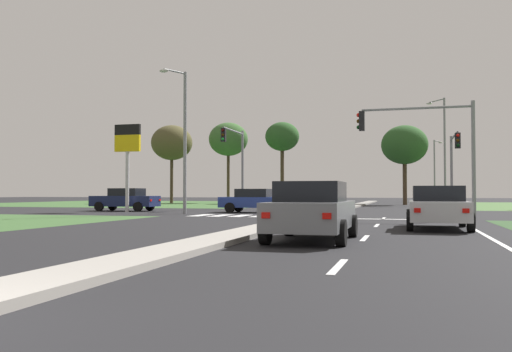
{
  "coord_description": "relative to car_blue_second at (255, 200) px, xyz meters",
  "views": [
    {
      "loc": [
        4.66,
        -3.53,
        1.27
      ],
      "look_at": [
        -4.63,
        29.8,
        2.32
      ],
      "focal_mm": 38.3,
      "sensor_mm": 36.0,
      "label": 1
    }
  ],
  "objects": [
    {
      "name": "crosswalk_bar_near",
      "position": [
        -1.72,
        -5.02,
        -0.76
      ],
      "size": [
        0.7,
        2.8,
        0.01
      ],
      "primitive_type": "cube",
      "color": "silver",
      "rests_on": "ground"
    },
    {
      "name": "traffic_signal_near_right",
      "position": [
        10.27,
        -6.42,
        3.09
      ],
      "size": [
        5.43,
        0.32,
        5.53
      ],
      "color": "gray",
      "rests_on": "ground"
    },
    {
      "name": "car_blue_second",
      "position": [
        0.0,
        0.0,
        0.0
      ],
      "size": [
        4.51,
        2.07,
        1.5
      ],
      "rotation": [
        0.0,
        0.0,
        -1.57
      ],
      "color": "navy",
      "rests_on": "ground"
    },
    {
      "name": "treeline_fourth",
      "position": [
        9.05,
        24.48,
        5.36
      ],
      "size": [
        4.71,
        4.71,
        8.16
      ],
      "color": "#423323",
      "rests_on": "ground"
    },
    {
      "name": "car_silver_third",
      "position": [
        10.33,
        -13.37,
        -0.0
      ],
      "size": [
        2.09,
        4.55,
        1.49
      ],
      "color": "#B7B7BC",
      "rests_on": "ground"
    },
    {
      "name": "median_island_far",
      "position": [
        4.68,
        25.18,
        -0.7
      ],
      "size": [
        1.2,
        36.0,
        0.14
      ],
      "primitive_type": "cube",
      "color": "gray",
      "rests_on": "ground"
    },
    {
      "name": "crosswalk_bar_eighth",
      "position": [
        6.33,
        -5.02,
        -0.76
      ],
      "size": [
        0.7,
        2.8,
        0.01
      ],
      "primitive_type": "cube",
      "color": "silver",
      "rests_on": "ground"
    },
    {
      "name": "traffic_signal_far_left",
      "position": [
        -2.92,
        5.09,
        3.38
      ],
      "size": [
        0.32,
        4.87,
        6.03
      ],
      "color": "gray",
      "rests_on": "ground"
    },
    {
      "name": "fuel_price_totem",
      "position": [
        -8.5,
        -0.99,
        3.45
      ],
      "size": [
        1.8,
        0.24,
        5.77
      ],
      "color": "silver",
      "rests_on": "ground"
    },
    {
      "name": "traffic_signal_far_right",
      "position": [
        12.28,
        4.72,
        2.87
      ],
      "size": [
        0.32,
        5.41,
        5.19
      ],
      "color": "gray",
      "rests_on": "ground"
    },
    {
      "name": "treeline_third",
      "position": [
        -4.89,
        29.24,
        7.0
      ],
      "size": [
        4.01,
        4.01,
        9.57
      ],
      "color": "#423323",
      "rests_on": "ground"
    },
    {
      "name": "treeline_second",
      "position": [
        -11.87,
        30.11,
        7.0
      ],
      "size": [
        4.81,
        4.81,
        9.86
      ],
      "color": "#423323",
      "rests_on": "ground"
    },
    {
      "name": "car_teal_fifth",
      "position": [
        2.41,
        19.68,
        0.02
      ],
      "size": [
        2.1,
        4.25,
        1.55
      ],
      "rotation": [
        0.0,
        0.0,
        3.14
      ],
      "color": "#19565B",
      "rests_on": "ground"
    },
    {
      "name": "street_lamp_fourth",
      "position": [
        12.88,
        43.22,
        3.9
      ],
      "size": [
        1.26,
        2.01,
        8.28
      ],
      "color": "gray",
      "rests_on": "ground"
    },
    {
      "name": "ground_plane",
      "position": [
        4.68,
        0.18,
        -0.77
      ],
      "size": [
        200.0,
        200.0,
        0.0
      ],
      "primitive_type": "plane",
      "color": "black"
    },
    {
      "name": "street_lamp_second",
      "position": [
        -3.5,
        -3.44,
        3.97
      ],
      "size": [
        1.07,
        1.72,
        8.47
      ],
      "color": "gray",
      "rests_on": "ground"
    },
    {
      "name": "edge_line_right",
      "position": [
        11.53,
        -17.82,
        -0.76
      ],
      "size": [
        0.14,
        24.0,
        0.01
      ],
      "primitive_type": "cube",
      "color": "silver",
      "rests_on": "ground"
    },
    {
      "name": "crosswalk_bar_seventh",
      "position": [
        5.18,
        -5.02,
        -0.76
      ],
      "size": [
        0.7,
        2.8,
        0.01
      ],
      "primitive_type": "cube",
      "color": "silver",
      "rests_on": "ground"
    },
    {
      "name": "crosswalk_bar_second",
      "position": [
        -0.57,
        -5.02,
        -0.76
      ],
      "size": [
        0.7,
        2.8,
        0.01
      ],
      "primitive_type": "cube",
      "color": "silver",
      "rests_on": "ground"
    },
    {
      "name": "treeline_near",
      "position": [
        -17.89,
        26.75,
        6.44
      ],
      "size": [
        4.92,
        4.92,
        9.33
      ],
      "color": "#423323",
      "rests_on": "ground"
    },
    {
      "name": "lane_dash_third",
      "position": [
        8.18,
        -11.95,
        -0.76
      ],
      "size": [
        0.14,
        2.0,
        0.01
      ],
      "primitive_type": "cube",
      "color": "silver",
      "rests_on": "ground"
    },
    {
      "name": "stop_bar_near",
      "position": [
        8.48,
        -6.82,
        -0.76
      ],
      "size": [
        6.4,
        0.5,
        0.01
      ],
      "primitive_type": "cube",
      "color": "silver",
      "rests_on": "ground"
    },
    {
      "name": "crosswalk_bar_fourth",
      "position": [
        1.73,
        -5.02,
        -0.76
      ],
      "size": [
        0.7,
        2.8,
        0.01
      ],
      "primitive_type": "cube",
      "color": "silver",
      "rests_on": "ground"
    },
    {
      "name": "crosswalk_bar_fifth",
      "position": [
        2.88,
        -5.02,
        -0.76
      ],
      "size": [
        0.7,
        2.8,
        0.01
      ],
      "primitive_type": "cube",
      "color": "silver",
      "rests_on": "ground"
    },
    {
      "name": "crosswalk_bar_third",
      "position": [
        0.58,
        -5.02,
        -0.76
      ],
      "size": [
        0.7,
        2.8,
        0.01
      ],
      "primitive_type": "cube",
      "color": "silver",
      "rests_on": "ground"
    },
    {
      "name": "car_grey_sixth",
      "position": [
        6.9,
        -19.11,
        0.02
      ],
      "size": [
        2.06,
        4.38,
        1.55
      ],
      "color": "slate",
      "rests_on": "ground"
    },
    {
      "name": "street_lamp_third",
      "position": [
        12.67,
        22.01,
        5.01
      ],
      "size": [
        1.68,
        2.1,
        10.39
      ],
      "color": "gray",
      "rests_on": "ground"
    },
    {
      "name": "crosswalk_bar_sixth",
      "position": [
        4.03,
        -5.02,
        -0.76
      ],
      "size": [
        0.7,
        2.8,
        0.01
      ],
      "primitive_type": "cube",
      "color": "silver",
      "rests_on": "ground"
    },
    {
      "name": "lane_dash_second",
      "position": [
        8.18,
        -17.95,
        -0.76
      ],
      "size": [
        0.14,
        2.0,
        0.01
      ],
      "primitive_type": "cube",
      "color": "silver",
      "rests_on": "ground"
    },
    {
      "name": "car_navy_fourth",
      "position": [
        -9.39,
        0.38,
        0.03
      ],
      "size": [
        4.6,
        1.98,
        1.56
      ],
      "rotation": [
        0.0,
        0.0,
        1.57
      ],
      "color": "#161E47",
      "rests_on": "ground"
    },
    {
      "name": "lane_dash_fourth",
      "position": [
        8.18,
        -5.95,
        -0.76
      ],
      "size": [
        0.14,
        2.0,
        0.01
      ],
      "primitive_type": "cube",
      "color": "silver",
      "rests_on": "ground"
    },
    {
      "name": "lane_dash_near",
      "position": [
        8.18,
        -23.95,
        -0.76
      ],
      "size": [
        0.14,
        2.0,
        0.01
      ],
      "primitive_type": "cube",
      "color": "silver",
      "rests_on": "ground"
    },
    {
      "name": "median_island_near",
      "position": [
        4.68,
        -18.82,
        -0.7
      ],
      "size": [
        1.2,
        22.0,
        0.14
      ],
      "primitive_type": "cube",
      "color": "gray",
      "rests_on": "ground"
    },
    {
      "name": "grass_verge_far_left",
      "position": [
        -20.82,
        24.68,
        -0.77
      ],
      "size": [
        35.0,
        35.0,
        0.01
      ],
      "primitive_type": "cube",
      "color": "#385B2D",
      "rests_on": "ground"
    }
  ]
}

